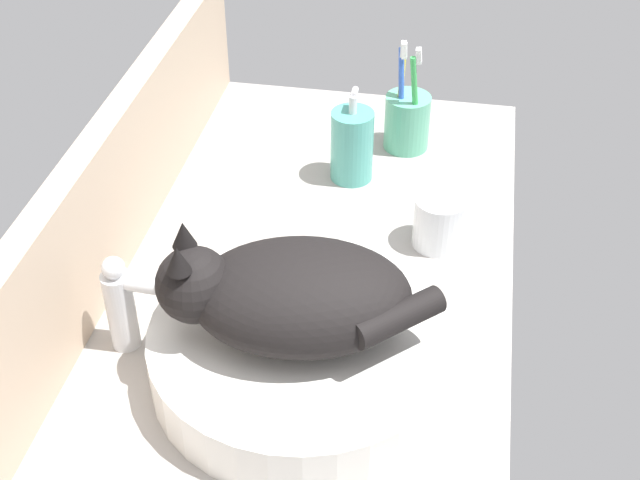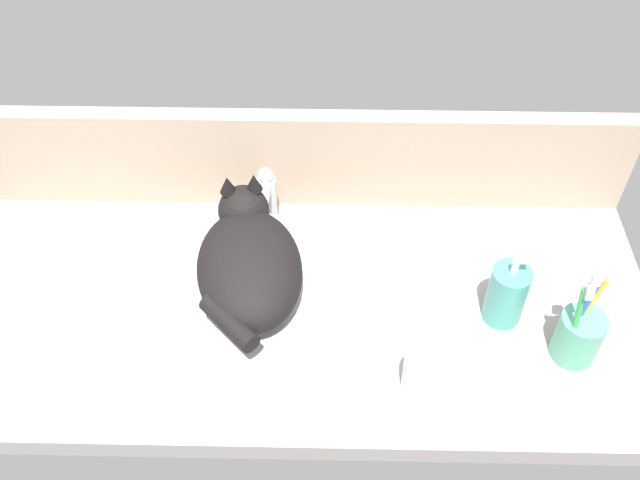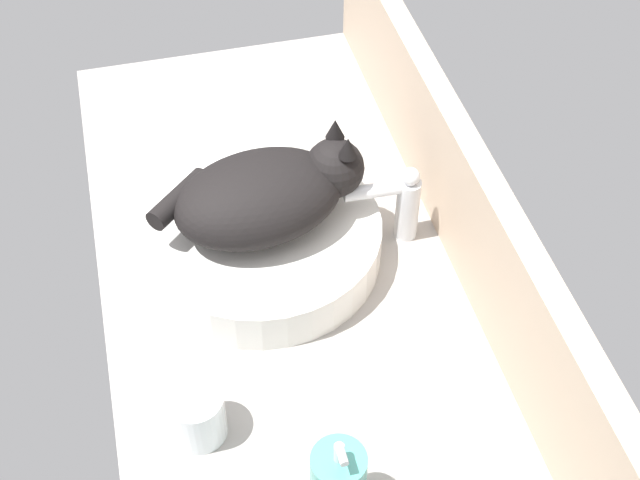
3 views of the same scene
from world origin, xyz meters
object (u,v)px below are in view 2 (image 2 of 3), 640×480
at_px(cat, 248,261).
at_px(faucet, 266,199).
at_px(sink_basin, 253,302).
at_px(water_glass, 425,376).
at_px(soap_dispenser, 507,294).
at_px(toothbrush_cup, 578,335).

relative_size(cat, faucet, 2.38).
height_order(sink_basin, faucet, faucet).
distance_m(sink_basin, water_glass, 0.31).
bearing_deg(soap_dispenser, faucet, 153.49).
distance_m(faucet, soap_dispenser, 0.47).
relative_size(sink_basin, toothbrush_cup, 1.93).
relative_size(sink_basin, water_glass, 4.73).
xyz_separation_m(toothbrush_cup, water_glass, (-0.25, -0.07, -0.02)).
distance_m(cat, toothbrush_cup, 0.55).
relative_size(sink_basin, cat, 1.12).
relative_size(toothbrush_cup, water_glass, 2.45).
bearing_deg(cat, faucet, 86.53).
bearing_deg(cat, soap_dispenser, -1.02).
bearing_deg(toothbrush_cup, cat, 171.28).
bearing_deg(sink_basin, toothbrush_cup, -7.36).
relative_size(faucet, soap_dispenser, 0.92).
bearing_deg(sink_basin, soap_dispenser, 0.77).
xyz_separation_m(sink_basin, water_glass, (0.28, -0.14, -0.00)).
height_order(cat, faucet, cat).
height_order(faucet, soap_dispenser, soap_dispenser).
xyz_separation_m(soap_dispenser, toothbrush_cup, (0.10, -0.07, -0.01)).
distance_m(cat, faucet, 0.21).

